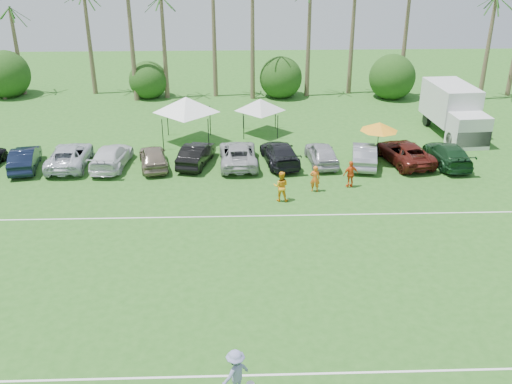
{
  "coord_description": "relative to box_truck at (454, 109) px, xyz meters",
  "views": [
    {
      "loc": [
        1.96,
        -13.16,
        13.98
      ],
      "look_at": [
        2.9,
        13.61,
        1.6
      ],
      "focal_mm": 40.0,
      "sensor_mm": 36.0,
      "label": 1
    }
  ],
  "objects": [
    {
      "name": "canopy_tent_left",
      "position": [
        -19.58,
        -1.07,
        1.43
      ],
      "size": [
        4.81,
        4.81,
        3.9
      ],
      "color": "black",
      "rests_on": "ground"
    },
    {
      "name": "parked_car_10",
      "position": [
        -5.1,
        -5.56,
        -1.2
      ],
      "size": [
        3.36,
        5.46,
        1.41
      ],
      "primitive_type": "imported",
      "rotation": [
        0.0,
        0.0,
        3.35
      ],
      "color": "#501812",
      "rests_on": "ground"
    },
    {
      "name": "sideline_player_c",
      "position": [
        -9.35,
        -9.29,
        -1.09
      ],
      "size": [
        1.04,
        0.68,
        1.64
      ],
      "primitive_type": "imported",
      "rotation": [
        0.0,
        0.0,
        3.45
      ],
      "color": "#EB561A",
      "rests_on": "ground"
    },
    {
      "name": "bush_tree_3",
      "position": [
        -2.0,
        12.08,
        -0.11
      ],
      "size": [
        4.0,
        4.0,
        4.0
      ],
      "color": "brown",
      "rests_on": "ground"
    },
    {
      "name": "parked_car_4",
      "position": [
        -21.43,
        -5.79,
        -1.2
      ],
      "size": [
        2.48,
        4.4,
        1.41
      ],
      "primitive_type": "imported",
      "rotation": [
        0.0,
        0.0,
        3.35
      ],
      "color": "#7F6F5D",
      "rests_on": "ground"
    },
    {
      "name": "box_truck",
      "position": [
        0.0,
        0.0,
        0.0
      ],
      "size": [
        3.1,
        7.09,
        3.57
      ],
      "rotation": [
        0.0,
        0.0,
        0.07
      ],
      "color": "silver",
      "rests_on": "ground"
    },
    {
      "name": "parked_car_8",
      "position": [
        -10.54,
        -5.52,
        -1.2
      ],
      "size": [
        2.0,
        4.27,
        1.41
      ],
      "primitive_type": "imported",
      "rotation": [
        0.0,
        0.0,
        3.22
      ],
      "color": "#ABAAB2",
      "rests_on": "ground"
    },
    {
      "name": "bush_tree_0",
      "position": [
        -37.0,
        12.08,
        -0.11
      ],
      "size": [
        4.0,
        4.0,
        4.0
      ],
      "color": "brown",
      "rests_on": "ground"
    },
    {
      "name": "canopy_tent_right",
      "position": [
        -14.31,
        0.66,
        0.76
      ],
      "size": [
        3.85,
        3.85,
        3.12
      ],
      "color": "black",
      "rests_on": "ground"
    },
    {
      "name": "parked_car_11",
      "position": [
        -2.38,
        -5.92,
        -1.2
      ],
      "size": [
        2.18,
        4.95,
        1.41
      ],
      "primitive_type": "imported",
      "rotation": [
        0.0,
        0.0,
        3.18
      ],
      "color": "#15381C",
      "rests_on": "ground"
    },
    {
      "name": "frisbee_player",
      "position": [
        -16.2,
        -25.69,
        -1.06
      ],
      "size": [
        1.25,
        1.2,
        1.71
      ],
      "rotation": [
        0.0,
        0.0,
        3.86
      ],
      "color": "#7C81B0",
      "rests_on": "ground"
    },
    {
      "name": "palm_tree_9",
      "position": [
        -0.0,
        11.08,
        6.44
      ],
      "size": [
        2.4,
        2.4,
        9.9
      ],
      "color": "brown",
      "rests_on": "ground"
    },
    {
      "name": "parked_car_1",
      "position": [
        -29.59,
        -5.75,
        -1.2
      ],
      "size": [
        2.21,
        4.48,
        1.41
      ],
      "primitive_type": "imported",
      "rotation": [
        0.0,
        0.0,
        3.31
      ],
      "color": "black",
      "rests_on": "ground"
    },
    {
      "name": "sideline_player_b",
      "position": [
        -13.62,
        -11.04,
        -1.02
      ],
      "size": [
        0.95,
        0.79,
        1.77
      ],
      "primitive_type": "imported",
      "rotation": [
        0.0,
        0.0,
        2.99
      ],
      "color": "orange",
      "rests_on": "ground"
    },
    {
      "name": "palm_tree_1",
      "position": [
        -35.0,
        11.08,
        6.44
      ],
      "size": [
        2.4,
        2.4,
        9.9
      ],
      "color": "brown",
      "rests_on": "ground"
    },
    {
      "name": "parked_car_9",
      "position": [
        -7.82,
        -5.84,
        -1.2
      ],
      "size": [
        2.25,
        4.49,
        1.41
      ],
      "primitive_type": "imported",
      "rotation": [
        0.0,
        0.0,
        2.96
      ],
      "color": "gray",
      "rests_on": "ground"
    },
    {
      "name": "palm_tree_4",
      "position": [
        -22.0,
        11.08,
        5.57
      ],
      "size": [
        2.4,
        2.4,
        8.9
      ],
      "color": "brown",
      "rests_on": "ground"
    },
    {
      "name": "bush_tree_1",
      "position": [
        -24.0,
        12.08,
        -0.11
      ],
      "size": [
        4.0,
        4.0,
        4.0
      ],
      "color": "brown",
      "rests_on": "ground"
    },
    {
      "name": "parked_car_7",
      "position": [
        -13.27,
        -5.39,
        -1.2
      ],
      "size": [
        2.67,
        5.11,
        1.41
      ],
      "primitive_type": "imported",
      "rotation": [
        0.0,
        0.0,
        3.29
      ],
      "color": "black",
      "rests_on": "ground"
    },
    {
      "name": "field_lines",
      "position": [
        -18.0,
        -18.92,
        -1.9
      ],
      "size": [
        80.0,
        12.1,
        0.01
      ],
      "color": "white",
      "rests_on": "ground"
    },
    {
      "name": "parked_car_3",
      "position": [
        -24.15,
        -5.56,
        -1.2
      ],
      "size": [
        2.34,
        5.0,
        1.41
      ],
      "primitive_type": "imported",
      "rotation": [
        0.0,
        0.0,
        3.07
      ],
      "color": "white",
      "rests_on": "ground"
    },
    {
      "name": "market_umbrella",
      "position": [
        -6.89,
        -5.38,
        0.54
      ],
      "size": [
        2.45,
        2.45,
        2.73
      ],
      "color": "black",
      "rests_on": "ground"
    },
    {
      "name": "palm_tree_5",
      "position": [
        -18.0,
        11.08,
        6.44
      ],
      "size": [
        2.4,
        2.4,
        9.9
      ],
      "color": "brown",
      "rests_on": "ground"
    },
    {
      "name": "parked_car_5",
      "position": [
        -18.71,
        -5.4,
        -1.2
      ],
      "size": [
        2.45,
        4.52,
        1.41
      ],
      "primitive_type": "imported",
      "rotation": [
        0.0,
        0.0,
        2.91
      ],
      "color": "black",
      "rests_on": "ground"
    },
    {
      "name": "sideline_player_a",
      "position": [
        -11.55,
        -9.85,
        -1.11
      ],
      "size": [
        0.62,
        0.45,
        1.61
      ],
      "primitive_type": "imported",
      "rotation": [
        0.0,
        0.0,
        3.03
      ],
      "color": "orange",
      "rests_on": "ground"
    },
    {
      "name": "parked_car_2",
      "position": [
        -26.87,
        -5.36,
        -1.2
      ],
      "size": [
        2.55,
        5.17,
        1.41
      ],
      "primitive_type": "imported",
      "rotation": [
        0.0,
        0.0,
        3.18
      ],
      "color": "silver",
      "rests_on": "ground"
    },
    {
      "name": "palm_tree_8",
      "position": [
        -5.0,
        11.08,
        5.57
      ],
      "size": [
        2.4,
        2.4,
        8.9
      ],
      "color": "brown",
      "rests_on": "ground"
    },
    {
      "name": "bush_tree_2",
      "position": [
        -12.0,
        12.08,
        -0.11
      ],
      "size": [
        4.0,
        4.0,
        4.0
      ],
      "color": "brown",
      "rests_on": "ground"
    },
    {
      "name": "parked_car_6",
      "position": [
        -15.99,
        -5.47,
        -1.2
      ],
      "size": [
        2.54,
        5.17,
        1.41
      ],
      "primitive_type": "imported",
      "rotation": [
        0.0,
        0.0,
        3.18
      ],
      "color": "#AAABAC",
      "rests_on": "ground"
    }
  ]
}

